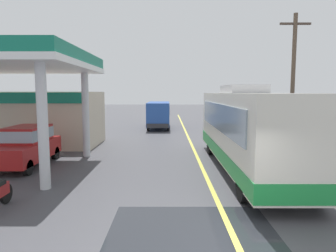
{
  "coord_description": "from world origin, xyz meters",
  "views": [
    {
      "loc": [
        -1.53,
        -5.77,
        3.34
      ],
      "look_at": [
        -1.5,
        10.0,
        1.6
      ],
      "focal_mm": 32.26,
      "sensor_mm": 36.0,
      "label": 1
    }
  ],
  "objects_px": {
    "coach_bus_main": "(247,131)",
    "pedestrian_near_pump": "(28,142)",
    "car_at_pump": "(26,144)",
    "minibus_opposing_lane": "(158,113)"
  },
  "relations": [
    {
      "from": "coach_bus_main",
      "to": "pedestrian_near_pump",
      "type": "distance_m",
      "value": 10.53
    },
    {
      "from": "coach_bus_main",
      "to": "car_at_pump",
      "type": "xyz_separation_m",
      "value": [
        -9.88,
        0.69,
        -0.71
      ]
    },
    {
      "from": "minibus_opposing_lane",
      "to": "car_at_pump",
      "type": "bearing_deg",
      "value": -110.45
    },
    {
      "from": "minibus_opposing_lane",
      "to": "pedestrian_near_pump",
      "type": "relative_size",
      "value": 3.69
    },
    {
      "from": "coach_bus_main",
      "to": "minibus_opposing_lane",
      "type": "distance_m",
      "value": 16.22
    },
    {
      "from": "car_at_pump",
      "to": "coach_bus_main",
      "type": "bearing_deg",
      "value": -4.02
    },
    {
      "from": "coach_bus_main",
      "to": "pedestrian_near_pump",
      "type": "height_order",
      "value": "coach_bus_main"
    },
    {
      "from": "coach_bus_main",
      "to": "minibus_opposing_lane",
      "type": "xyz_separation_m",
      "value": [
        -4.3,
        15.64,
        -0.25
      ]
    },
    {
      "from": "coach_bus_main",
      "to": "minibus_opposing_lane",
      "type": "relative_size",
      "value": 1.8
    },
    {
      "from": "coach_bus_main",
      "to": "minibus_opposing_lane",
      "type": "height_order",
      "value": "coach_bus_main"
    }
  ]
}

